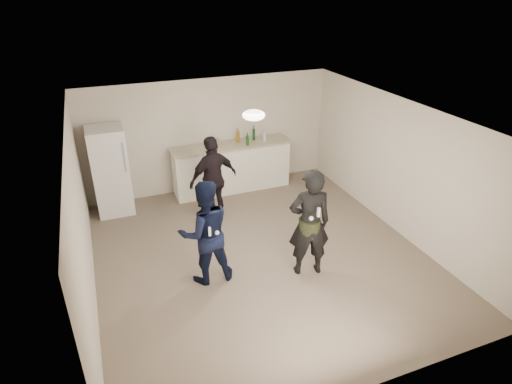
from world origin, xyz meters
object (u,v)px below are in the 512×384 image
object	(u,v)px
fridge	(111,171)
shaker	(217,141)
woman	(309,223)
man	(205,233)
spectator	(213,179)
counter	(232,168)

from	to	relation	value
fridge	shaker	bearing A→B (deg)	3.68
fridge	shaker	world-z (taller)	fridge
fridge	woman	xyz separation A→B (m)	(2.75, -3.30, 0.02)
man	shaker	bearing A→B (deg)	-109.58
shaker	spectator	bearing A→B (deg)	-110.40
man	spectator	size ratio (longest dim) A/B	0.99
fridge	man	world-z (taller)	fridge
shaker	fridge	bearing A→B (deg)	-176.32
woman	spectator	bearing A→B (deg)	-54.34
counter	man	world-z (taller)	man
fridge	spectator	world-z (taller)	fridge
man	spectator	bearing A→B (deg)	-109.44
woman	counter	bearing A→B (deg)	-73.84
counter	fridge	world-z (taller)	fridge
woman	spectator	world-z (taller)	woman
counter	fridge	size ratio (longest dim) A/B	1.44
shaker	woman	distance (m)	3.49
man	spectator	xyz separation A→B (m)	(0.66, 1.81, 0.01)
counter	shaker	xyz separation A→B (m)	(-0.30, 0.08, 0.65)
fridge	counter	bearing A→B (deg)	1.55
fridge	shaker	distance (m)	2.30
man	woman	xyz separation A→B (m)	(1.58, -0.42, 0.06)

